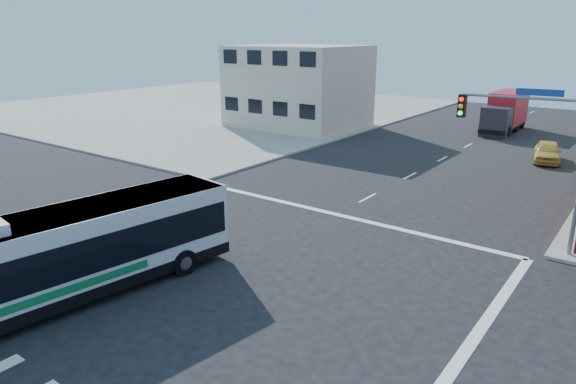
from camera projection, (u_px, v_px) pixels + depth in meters
The scene contains 7 objects.
ground at pixel (208, 281), 19.79m from camera, with size 120.00×120.00×0.00m, color black.
sidewalk_nw at pixel (207, 106), 66.51m from camera, with size 50.00×50.00×0.15m, color gray.
building_west at pixel (298, 87), 51.29m from camera, with size 12.06×10.06×8.00m.
signal_mast_ne at pixel (540, 138), 21.32m from camera, with size 7.91×1.13×8.07m.
transit_bus at pixel (68, 253), 18.01m from camera, with size 4.40×12.48×3.62m.
box_truck at pixel (505, 113), 49.33m from camera, with size 2.56×8.35×3.75m.
parked_car at pixel (547, 152), 37.99m from camera, with size 1.79×4.45×1.51m, color gold.
Camera 1 is at (13.11, -12.54, 9.18)m, focal length 32.00 mm.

